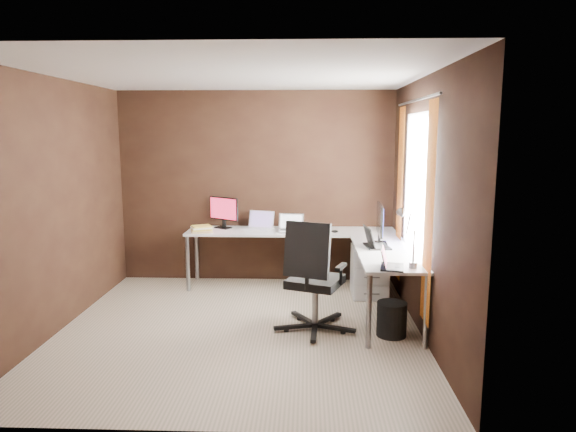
{
  "coord_description": "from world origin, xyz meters",
  "views": [
    {
      "loc": [
        0.67,
        -4.91,
        1.97
      ],
      "look_at": [
        0.45,
        0.95,
        1.01
      ],
      "focal_mm": 32.0,
      "sensor_mm": 36.0,
      "label": 1
    }
  ],
  "objects_px": {
    "drawer_pedestal": "(369,271)",
    "book_stack": "(202,229)",
    "monitor_left": "(224,211)",
    "wastebasket": "(392,319)",
    "laptop_black_small": "(389,263)",
    "laptop_silver": "(291,227)",
    "laptop_white": "(260,225)",
    "office_chair": "(314,299)",
    "desk_lamp": "(406,230)",
    "laptop_black_big": "(374,243)",
    "monitor_right": "(380,221)"
  },
  "relations": [
    {
      "from": "laptop_white",
      "to": "desk_lamp",
      "type": "height_order",
      "value": "desk_lamp"
    },
    {
      "from": "laptop_black_small",
      "to": "office_chair",
      "type": "height_order",
      "value": "office_chair"
    },
    {
      "from": "drawer_pedestal",
      "to": "laptop_black_big",
      "type": "xyz_separation_m",
      "value": [
        -0.03,
        -0.58,
        0.48
      ]
    },
    {
      "from": "laptop_silver",
      "to": "laptop_black_big",
      "type": "height_order",
      "value": "laptop_black_big"
    },
    {
      "from": "monitor_left",
      "to": "laptop_black_big",
      "type": "height_order",
      "value": "monitor_left"
    },
    {
      "from": "desk_lamp",
      "to": "laptop_silver",
      "type": "bearing_deg",
      "value": 128.07
    },
    {
      "from": "drawer_pedestal",
      "to": "book_stack",
      "type": "xyz_separation_m",
      "value": [
        -2.08,
        0.19,
        0.47
      ]
    },
    {
      "from": "desk_lamp",
      "to": "laptop_black_big",
      "type": "bearing_deg",
      "value": 107.18
    },
    {
      "from": "monitor_left",
      "to": "laptop_white",
      "type": "xyz_separation_m",
      "value": [
        0.47,
        -0.06,
        -0.18
      ]
    },
    {
      "from": "laptop_silver",
      "to": "desk_lamp",
      "type": "xyz_separation_m",
      "value": [
        1.12,
        -1.68,
        0.29
      ]
    },
    {
      "from": "desk_lamp",
      "to": "office_chair",
      "type": "xyz_separation_m",
      "value": [
        -0.84,
        0.21,
        -0.74
      ]
    },
    {
      "from": "laptop_white",
      "to": "desk_lamp",
      "type": "bearing_deg",
      "value": -32.14
    },
    {
      "from": "laptop_black_small",
      "to": "laptop_black_big",
      "type": "bearing_deg",
      "value": 12.32
    },
    {
      "from": "monitor_right",
      "to": "book_stack",
      "type": "height_order",
      "value": "monitor_right"
    },
    {
      "from": "laptop_black_small",
      "to": "drawer_pedestal",
      "type": "bearing_deg",
      "value": 10.53
    },
    {
      "from": "monitor_left",
      "to": "office_chair",
      "type": "distance_m",
      "value": 2.1
    },
    {
      "from": "laptop_black_small",
      "to": "laptop_silver",
      "type": "bearing_deg",
      "value": 39.5
    },
    {
      "from": "monitor_left",
      "to": "laptop_white",
      "type": "bearing_deg",
      "value": 25.3
    },
    {
      "from": "wastebasket",
      "to": "desk_lamp",
      "type": "bearing_deg",
      "value": -53.32
    },
    {
      "from": "monitor_left",
      "to": "desk_lamp",
      "type": "bearing_deg",
      "value": -10.12
    },
    {
      "from": "drawer_pedestal",
      "to": "laptop_white",
      "type": "height_order",
      "value": "laptop_white"
    },
    {
      "from": "laptop_silver",
      "to": "laptop_black_big",
      "type": "bearing_deg",
      "value": -36.45
    },
    {
      "from": "drawer_pedestal",
      "to": "wastebasket",
      "type": "height_order",
      "value": "drawer_pedestal"
    },
    {
      "from": "monitor_right",
      "to": "office_chair",
      "type": "relative_size",
      "value": 0.48
    },
    {
      "from": "desk_lamp",
      "to": "office_chair",
      "type": "distance_m",
      "value": 1.14
    },
    {
      "from": "laptop_silver",
      "to": "laptop_black_small",
      "type": "distance_m",
      "value": 1.99
    },
    {
      "from": "laptop_silver",
      "to": "monitor_right",
      "type": "bearing_deg",
      "value": -27.98
    },
    {
      "from": "laptop_white",
      "to": "office_chair",
      "type": "xyz_separation_m",
      "value": [
        0.68,
        -1.58,
        -0.45
      ]
    },
    {
      "from": "laptop_black_big",
      "to": "desk_lamp",
      "type": "xyz_separation_m",
      "value": [
        0.18,
        -0.8,
        0.29
      ]
    },
    {
      "from": "monitor_right",
      "to": "office_chair",
      "type": "bearing_deg",
      "value": 138.53
    },
    {
      "from": "book_stack",
      "to": "laptop_black_big",
      "type": "bearing_deg",
      "value": -20.59
    },
    {
      "from": "laptop_white",
      "to": "book_stack",
      "type": "distance_m",
      "value": 0.74
    },
    {
      "from": "book_stack",
      "to": "laptop_silver",
      "type": "bearing_deg",
      "value": 5.77
    },
    {
      "from": "laptop_silver",
      "to": "wastebasket",
      "type": "relative_size",
      "value": 1.03
    },
    {
      "from": "desk_lamp",
      "to": "office_chair",
      "type": "relative_size",
      "value": 0.48
    },
    {
      "from": "laptop_black_small",
      "to": "wastebasket",
      "type": "distance_m",
      "value": 0.64
    },
    {
      "from": "monitor_right",
      "to": "laptop_white",
      "type": "relative_size",
      "value": 1.37
    },
    {
      "from": "drawer_pedestal",
      "to": "laptop_silver",
      "type": "relative_size",
      "value": 1.74
    },
    {
      "from": "monitor_left",
      "to": "book_stack",
      "type": "relative_size",
      "value": 1.32
    },
    {
      "from": "laptop_white",
      "to": "laptop_black_small",
      "type": "height_order",
      "value": "laptop_white"
    },
    {
      "from": "monitor_right",
      "to": "laptop_black_small",
      "type": "height_order",
      "value": "monitor_right"
    },
    {
      "from": "monitor_left",
      "to": "laptop_black_small",
      "type": "xyz_separation_m",
      "value": [
        1.84,
        -1.93,
        -0.18
      ]
    },
    {
      "from": "office_chair",
      "to": "book_stack",
      "type": "bearing_deg",
      "value": 156.84
    },
    {
      "from": "drawer_pedestal",
      "to": "laptop_black_big",
      "type": "bearing_deg",
      "value": -92.72
    },
    {
      "from": "laptop_white",
      "to": "book_stack",
      "type": "relative_size",
      "value": 1.31
    },
    {
      "from": "monitor_left",
      "to": "wastebasket",
      "type": "bearing_deg",
      "value": -9.56
    },
    {
      "from": "drawer_pedestal",
      "to": "book_stack",
      "type": "bearing_deg",
      "value": 174.67
    },
    {
      "from": "book_stack",
      "to": "monitor_right",
      "type": "bearing_deg",
      "value": -15.6
    },
    {
      "from": "monitor_right",
      "to": "laptop_white",
      "type": "distance_m",
      "value": 1.65
    },
    {
      "from": "laptop_white",
      "to": "wastebasket",
      "type": "relative_size",
      "value": 1.2
    }
  ]
}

